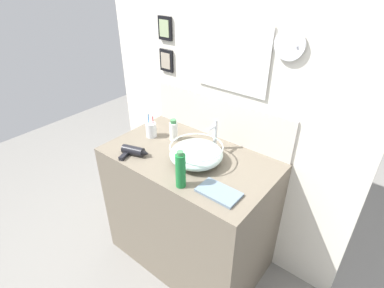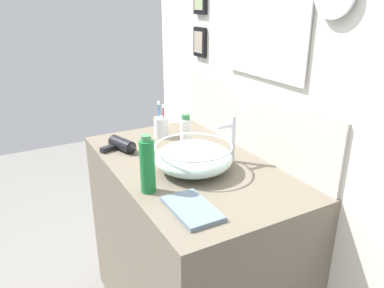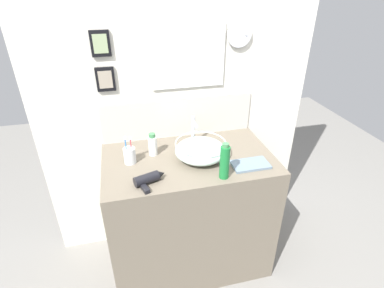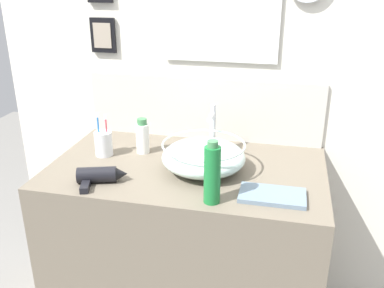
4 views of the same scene
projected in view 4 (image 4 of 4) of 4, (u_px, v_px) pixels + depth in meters
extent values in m
cube|color=#6B6051|center=(187.00, 260.00, 1.92)|extent=(1.11, 0.66, 0.93)
cube|color=silver|center=(205.00, 65.00, 1.94)|extent=(1.97, 0.06, 2.55)
cube|color=beige|center=(203.00, 109.00, 1.98)|extent=(1.09, 0.02, 0.29)
cube|color=white|center=(221.00, 12.00, 1.80)|extent=(0.44, 0.01, 0.36)
cube|color=white|center=(221.00, 12.00, 1.80)|extent=(0.50, 0.01, 0.42)
cube|color=black|center=(103.00, 35.00, 1.95)|extent=(0.12, 0.02, 0.16)
cube|color=gray|center=(102.00, 36.00, 1.94)|extent=(0.08, 0.01, 0.11)
ellipsoid|color=silver|center=(204.00, 157.00, 1.69)|extent=(0.33, 0.33, 0.12)
torus|color=silver|center=(204.00, 144.00, 1.67)|extent=(0.33, 0.33, 0.01)
torus|color=#B2B7BC|center=(203.00, 169.00, 1.71)|extent=(0.12, 0.12, 0.01)
cylinder|color=silver|center=(213.00, 132.00, 1.85)|extent=(0.02, 0.02, 0.18)
cylinder|color=silver|center=(211.00, 117.00, 1.78)|extent=(0.02, 0.09, 0.02)
cylinder|color=silver|center=(213.00, 108.00, 1.81)|extent=(0.02, 0.02, 0.03)
cylinder|color=black|center=(97.00, 175.00, 1.60)|extent=(0.16, 0.10, 0.06)
cone|color=black|center=(122.00, 174.00, 1.61)|extent=(0.06, 0.06, 0.05)
cube|color=black|center=(86.00, 186.00, 1.56)|extent=(0.06, 0.09, 0.02)
cylinder|color=silver|center=(104.00, 144.00, 1.83)|extent=(0.07, 0.07, 0.11)
cylinder|color=#D83F4C|center=(107.00, 137.00, 1.82)|extent=(0.01, 0.01, 0.16)
cube|color=white|center=(105.00, 117.00, 1.79)|extent=(0.01, 0.01, 0.02)
cylinder|color=blue|center=(99.00, 136.00, 1.82)|extent=(0.01, 0.01, 0.17)
cube|color=white|center=(97.00, 115.00, 1.78)|extent=(0.01, 0.01, 0.02)
cylinder|color=white|center=(143.00, 139.00, 1.85)|extent=(0.06, 0.06, 0.13)
cylinder|color=#3F7F4C|center=(142.00, 122.00, 1.82)|extent=(0.04, 0.04, 0.03)
cylinder|color=#197233|center=(212.00, 175.00, 1.44)|extent=(0.06, 0.06, 0.20)
cylinder|color=#3F7F4C|center=(213.00, 144.00, 1.40)|extent=(0.04, 0.04, 0.02)
cube|color=slate|center=(272.00, 195.00, 1.50)|extent=(0.23, 0.14, 0.02)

